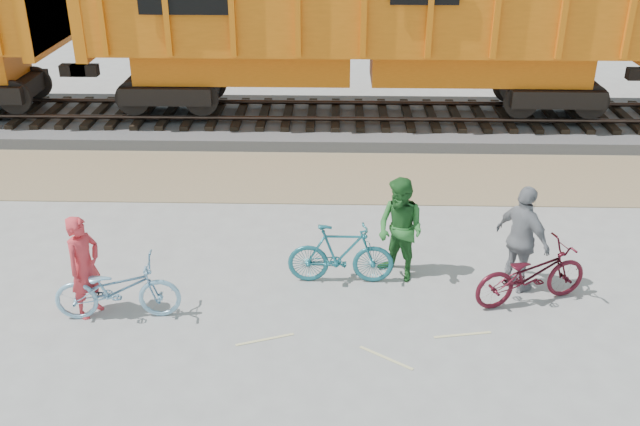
{
  "coord_description": "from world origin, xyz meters",
  "views": [
    {
      "loc": [
        0.06,
        -9.59,
        6.41
      ],
      "look_at": [
        -0.23,
        1.5,
        1.02
      ],
      "focal_mm": 40.0,
      "sensor_mm": 36.0,
      "label": 1
    }
  ],
  "objects_px": {
    "hopper_car_center": "(362,15)",
    "person_solo": "(84,267)",
    "person_man": "(400,230)",
    "bicycle_blue": "(117,289)",
    "bicycle_maroon": "(531,274)",
    "person_woman": "(522,240)",
    "bicycle_teal": "(341,254)"
  },
  "relations": [
    {
      "from": "person_solo",
      "to": "hopper_car_center",
      "type": "bearing_deg",
      "value": -0.26
    },
    {
      "from": "bicycle_teal",
      "to": "person_woman",
      "type": "bearing_deg",
      "value": -92.47
    },
    {
      "from": "bicycle_blue",
      "to": "person_solo",
      "type": "relative_size",
      "value": 1.15
    },
    {
      "from": "bicycle_teal",
      "to": "person_man",
      "type": "relative_size",
      "value": 0.99
    },
    {
      "from": "hopper_car_center",
      "to": "bicycle_blue",
      "type": "distance_m",
      "value": 10.36
    },
    {
      "from": "bicycle_teal",
      "to": "person_woman",
      "type": "height_order",
      "value": "person_woman"
    },
    {
      "from": "bicycle_maroon",
      "to": "person_solo",
      "type": "distance_m",
      "value": 7.07
    },
    {
      "from": "person_man",
      "to": "person_woman",
      "type": "xyz_separation_m",
      "value": [
        1.97,
        -0.34,
        0.02
      ]
    },
    {
      "from": "bicycle_teal",
      "to": "bicycle_maroon",
      "type": "height_order",
      "value": "bicycle_teal"
    },
    {
      "from": "hopper_car_center",
      "to": "person_woman",
      "type": "xyz_separation_m",
      "value": [
        2.46,
        -8.23,
        -2.08
      ]
    },
    {
      "from": "person_solo",
      "to": "person_man",
      "type": "relative_size",
      "value": 0.93
    },
    {
      "from": "hopper_car_center",
      "to": "person_solo",
      "type": "height_order",
      "value": "hopper_car_center"
    },
    {
      "from": "person_solo",
      "to": "bicycle_maroon",
      "type": "bearing_deg",
      "value": -59.98
    },
    {
      "from": "bicycle_blue",
      "to": "person_man",
      "type": "relative_size",
      "value": 1.07
    },
    {
      "from": "hopper_car_center",
      "to": "person_solo",
      "type": "bearing_deg",
      "value": -116.12
    },
    {
      "from": "bicycle_maroon",
      "to": "person_woman",
      "type": "bearing_deg",
      "value": -4.5
    },
    {
      "from": "hopper_car_center",
      "to": "bicycle_blue",
      "type": "bearing_deg",
      "value": -113.31
    },
    {
      "from": "hopper_car_center",
      "to": "bicycle_teal",
      "type": "distance_m",
      "value": 8.47
    },
    {
      "from": "hopper_car_center",
      "to": "person_man",
      "type": "xyz_separation_m",
      "value": [
        0.5,
        -7.89,
        -2.1
      ]
    },
    {
      "from": "bicycle_blue",
      "to": "bicycle_maroon",
      "type": "distance_m",
      "value": 6.57
    },
    {
      "from": "bicycle_blue",
      "to": "person_man",
      "type": "bearing_deg",
      "value": -78.57
    },
    {
      "from": "bicycle_teal",
      "to": "bicycle_maroon",
      "type": "xyz_separation_m",
      "value": [
        3.07,
        -0.54,
        -0.02
      ]
    },
    {
      "from": "bicycle_maroon",
      "to": "person_solo",
      "type": "height_order",
      "value": "person_solo"
    },
    {
      "from": "bicycle_blue",
      "to": "bicycle_maroon",
      "type": "bearing_deg",
      "value": -90.0
    },
    {
      "from": "person_solo",
      "to": "person_man",
      "type": "bearing_deg",
      "value": -50.04
    },
    {
      "from": "hopper_car_center",
      "to": "bicycle_maroon",
      "type": "relative_size",
      "value": 7.1
    },
    {
      "from": "bicycle_maroon",
      "to": "hopper_car_center",
      "type": "bearing_deg",
      "value": -1.98
    },
    {
      "from": "bicycle_blue",
      "to": "bicycle_teal",
      "type": "xyz_separation_m",
      "value": [
        3.48,
        1.15,
        0.03
      ]
    },
    {
      "from": "bicycle_teal",
      "to": "person_woman",
      "type": "relative_size",
      "value": 0.97
    },
    {
      "from": "hopper_car_center",
      "to": "person_woman",
      "type": "relative_size",
      "value": 7.52
    },
    {
      "from": "bicycle_maroon",
      "to": "person_man",
      "type": "relative_size",
      "value": 1.08
    },
    {
      "from": "person_man",
      "to": "person_woman",
      "type": "relative_size",
      "value": 0.98
    }
  ]
}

